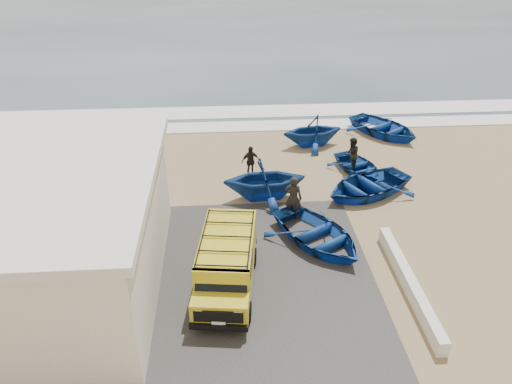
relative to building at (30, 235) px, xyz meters
name	(u,v)px	position (x,y,z in m)	size (l,w,h in m)	color
ground	(256,244)	(7.50, 2.00, -2.16)	(160.00, 160.00, 0.00)	#998159
slab	(204,279)	(5.50, 0.00, -2.14)	(12.00, 10.00, 0.05)	#3B3836
ocean	(228,4)	(7.50, 58.00, -2.16)	(180.00, 88.00, 0.01)	#385166
surf_line	(242,126)	(7.50, 14.00, -2.13)	(180.00, 1.60, 0.06)	white
surf_wash	(241,112)	(7.50, 16.50, -2.14)	(180.00, 2.20, 0.04)	white
building	(30,235)	(0.00, 0.00, 0.00)	(8.40, 9.40, 4.30)	white
parapet	(409,283)	(12.50, -1.00, -1.89)	(0.35, 6.00, 0.55)	silver
van	(227,262)	(6.33, -0.38, -1.12)	(2.32, 4.72, 1.95)	gold
boat_near_left	(317,234)	(9.85, 1.86, -1.71)	(3.09, 4.33, 0.90)	navy
boat_near_right	(367,185)	(12.78, 5.59, -1.71)	(3.14, 4.39, 0.91)	navy
boat_mid_left	(265,179)	(8.11, 5.55, -1.20)	(3.15, 3.65, 1.92)	navy
boat_mid_right	(358,166)	(12.92, 7.71, -1.83)	(2.31, 3.24, 0.67)	navy
boat_far_left	(313,131)	(11.19, 11.10, -1.30)	(2.84, 3.29, 1.73)	navy
boat_far_right	(384,127)	(15.54, 12.26, -1.71)	(3.13, 4.38, 0.91)	navy
fisherman_front	(293,198)	(9.14, 3.76, -1.17)	(0.72, 0.48, 1.99)	black
fisherman_middle	(352,155)	(12.58, 7.91, -1.29)	(0.85, 0.66, 1.75)	black
fisherman_back	(250,161)	(7.60, 7.71, -1.38)	(0.92, 0.38, 1.57)	black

